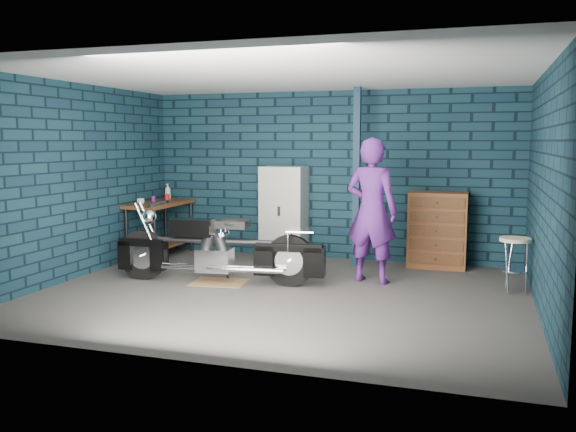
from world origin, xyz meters
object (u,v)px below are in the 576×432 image
object	(u,v)px
motorcycle	(219,243)
shop_stool	(514,265)
storage_bin	(146,253)
locker	(284,213)
person	(372,211)
tool_chest	(437,230)
workbench	(161,229)

from	to	relation	value
motorcycle	shop_stool	distance (m)	3.82
storage_bin	locker	distance (m)	2.28
person	shop_stool	bearing A→B (deg)	-168.60
shop_stool	tool_chest	bearing A→B (deg)	129.20
locker	storage_bin	bearing A→B (deg)	-153.50
person	shop_stool	size ratio (longest dim) A/B	2.79
workbench	tool_chest	distance (m)	4.45
workbench	locker	distance (m)	2.06
shop_stool	locker	bearing A→B (deg)	159.85
workbench	locker	size ratio (longest dim) A/B	0.93
storage_bin	tool_chest	xyz separation A→B (m)	(4.40, 0.98, 0.42)
workbench	shop_stool	size ratio (longest dim) A/B	2.00
shop_stool	storage_bin	bearing A→B (deg)	176.89
tool_chest	shop_stool	distance (m)	1.66
tool_chest	locker	bearing A→B (deg)	180.00
workbench	tool_chest	world-z (taller)	tool_chest
motorcycle	storage_bin	bearing A→B (deg)	144.49
person	tool_chest	world-z (taller)	person
motorcycle	storage_bin	size ratio (longest dim) A/B	5.02
person	shop_stool	world-z (taller)	person
person	shop_stool	xyz separation A→B (m)	(1.82, -0.02, -0.63)
storage_bin	shop_stool	world-z (taller)	shop_stool
motorcycle	shop_stool	size ratio (longest dim) A/B	3.49
shop_stool	workbench	bearing A→B (deg)	171.71
motorcycle	shop_stool	world-z (taller)	motorcycle
tool_chest	shop_stool	bearing A→B (deg)	-50.80
locker	shop_stool	size ratio (longest dim) A/B	2.14
person	tool_chest	size ratio (longest dim) A/B	1.71
locker	workbench	bearing A→B (deg)	-166.41
person	motorcycle	bearing A→B (deg)	30.95
workbench	locker	bearing A→B (deg)	13.59
locker	motorcycle	bearing A→B (deg)	-98.56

